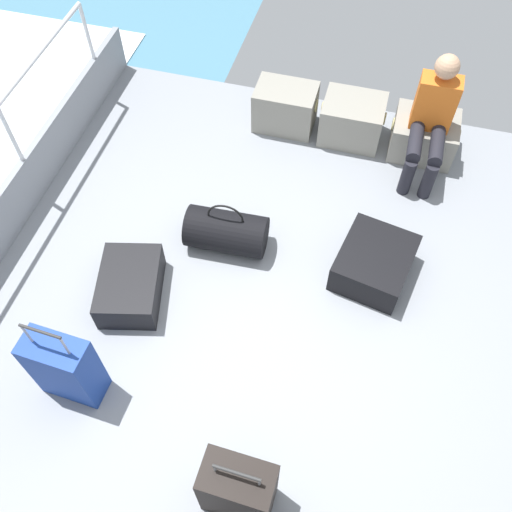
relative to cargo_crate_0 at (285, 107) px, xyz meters
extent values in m
cube|color=gray|center=(0.30, -2.15, -0.24)|extent=(4.40, 5.20, 0.06)
cylinder|color=silver|center=(-1.87, -1.46, 0.29)|extent=(0.04, 0.04, 1.00)
cylinder|color=silver|center=(-1.87, -0.07, 0.29)|extent=(0.04, 0.04, 1.00)
cube|color=gray|center=(0.00, 0.00, 0.00)|extent=(0.56, 0.39, 0.42)
torus|color=tan|center=(-0.29, 0.00, 0.08)|extent=(0.02, 0.12, 0.12)
torus|color=tan|center=(0.29, 0.00, 0.08)|extent=(0.02, 0.12, 0.12)
cube|color=gray|center=(0.64, 0.01, -0.01)|extent=(0.56, 0.46, 0.40)
torus|color=tan|center=(0.35, 0.01, 0.07)|extent=(0.02, 0.12, 0.12)
torus|color=tan|center=(0.93, 0.01, 0.07)|extent=(0.02, 0.12, 0.12)
cube|color=gray|center=(1.30, -0.01, -0.03)|extent=(0.57, 0.48, 0.36)
torus|color=tan|center=(1.01, -0.01, 0.04)|extent=(0.02, 0.12, 0.12)
torus|color=tan|center=(1.60, -0.01, 0.04)|extent=(0.02, 0.12, 0.12)
cube|color=orange|center=(1.30, -0.06, 0.39)|extent=(0.34, 0.20, 0.48)
sphere|color=tan|center=(1.30, -0.06, 0.75)|extent=(0.20, 0.20, 0.20)
cylinder|color=black|center=(1.39, -0.36, 0.19)|extent=(0.12, 0.40, 0.12)
cylinder|color=black|center=(1.39, -0.56, -0.03)|extent=(0.11, 0.11, 0.36)
cylinder|color=black|center=(1.21, -0.36, 0.19)|extent=(0.12, 0.40, 0.12)
cylinder|color=black|center=(1.21, -0.56, -0.03)|extent=(0.11, 0.11, 0.36)
cube|color=black|center=(1.08, -1.50, -0.07)|extent=(0.64, 0.71, 0.27)
cube|color=silver|center=(1.13, -1.19, 0.00)|extent=(0.05, 0.02, 0.08)
cube|color=black|center=(-0.69, -2.19, -0.08)|extent=(0.58, 0.71, 0.25)
cube|color=white|center=(-0.76, -1.88, -0.06)|extent=(0.05, 0.02, 0.08)
cube|color=black|center=(0.53, -3.40, 0.07)|extent=(0.43, 0.26, 0.57)
cylinder|color=#A5A8AD|center=(0.40, -3.40, 0.40)|extent=(0.02, 0.02, 0.08)
cylinder|color=#A5A8AD|center=(0.65, -3.40, 0.40)|extent=(0.02, 0.02, 0.08)
cylinder|color=#2D2D2D|center=(0.53, -3.40, 0.44)|extent=(0.27, 0.03, 0.02)
cube|color=green|center=(0.53, -3.27, 0.24)|extent=(0.05, 0.01, 0.08)
cube|color=navy|center=(-0.78, -2.98, 0.10)|extent=(0.44, 0.24, 0.63)
cylinder|color=#A5A8AD|center=(-0.91, -2.98, 0.52)|extent=(0.02, 0.02, 0.21)
cylinder|color=#A5A8AD|center=(-0.65, -2.99, 0.52)|extent=(0.02, 0.02, 0.21)
cylinder|color=#2D2D2D|center=(-0.78, -2.98, 0.63)|extent=(0.28, 0.03, 0.02)
cube|color=green|center=(-0.77, -2.87, 0.24)|extent=(0.05, 0.01, 0.08)
cylinder|color=black|center=(-0.12, -1.53, -0.04)|extent=(0.66, 0.37, 0.34)
torus|color=black|center=(-0.12, -1.53, 0.14)|extent=(0.29, 0.03, 0.29)
camera|label=1|loc=(0.82, -4.08, 3.53)|focal=39.12mm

